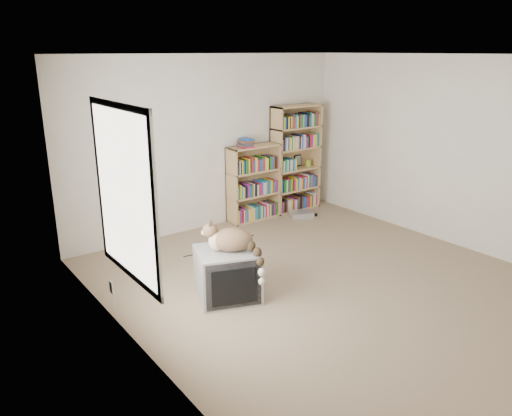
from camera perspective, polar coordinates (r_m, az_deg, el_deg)
floor at (r=5.82m, az=8.18°, el=-8.51°), size 4.50×5.00×0.01m
wall_back at (r=7.32m, az=-5.32°, el=7.36°), size 4.50×0.02×2.50m
wall_left at (r=4.16m, az=-13.74°, el=-1.06°), size 0.02×5.00×2.50m
wall_right at (r=7.14m, az=21.69°, el=5.92°), size 0.02×5.00×2.50m
ceiling at (r=5.23m, az=9.41°, el=16.90°), size 4.50×5.00×0.02m
window at (r=4.30m, az=-14.80°, el=1.56°), size 0.02×1.22×1.52m
crt_tv at (r=5.35m, az=-3.31°, el=-7.55°), size 0.79×0.75×0.55m
cat at (r=5.15m, az=-2.37°, el=-4.12°), size 0.56×0.73×0.54m
bookcase_tall at (r=8.18m, az=4.48°, el=5.39°), size 0.86×0.30×1.72m
bookcase_short at (r=7.73m, az=-0.35°, el=2.54°), size 0.85×0.30×1.17m
book_stack at (r=7.43m, az=-1.20°, el=7.45°), size 0.19×0.25×0.13m
green_mug at (r=8.35m, az=5.93°, el=5.15°), size 0.09×0.09×0.10m
framed_print at (r=8.33m, az=4.79°, el=5.44°), size 0.14×0.05×0.19m
dvd_player at (r=7.99m, az=5.16°, el=-0.70°), size 0.43×0.37×0.08m
wall_outlet at (r=5.16m, az=-16.20°, el=-8.69°), size 0.01×0.08×0.13m
floor_cables at (r=6.86m, az=-4.49°, el=-4.17°), size 1.20×0.70×0.01m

